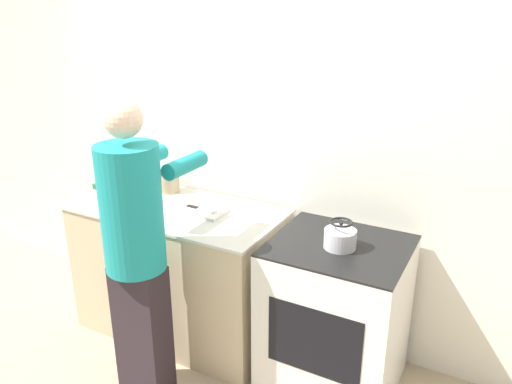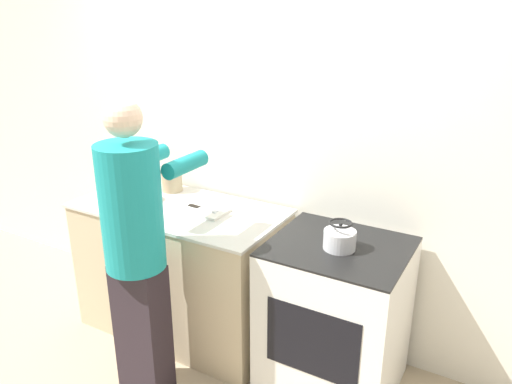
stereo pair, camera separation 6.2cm
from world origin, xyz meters
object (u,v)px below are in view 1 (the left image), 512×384
(oven, at_px, (335,316))
(bowl_prep, at_px, (135,212))
(person, at_px, (137,246))
(knife, at_px, (201,209))
(cutting_board, at_px, (198,210))
(kettle, at_px, (340,237))
(canister_jar, at_px, (169,181))

(oven, xyz_separation_m, bowl_prep, (-1.21, -0.24, 0.49))
(person, bearing_deg, knife, 89.42)
(person, xyz_separation_m, cutting_board, (-0.02, 0.59, -0.01))
(kettle, bearing_deg, canister_jar, 169.06)
(knife, distance_m, canister_jar, 0.45)
(person, height_order, canister_jar, person)
(canister_jar, bearing_deg, kettle, -10.94)
(canister_jar, bearing_deg, cutting_board, -28.50)
(kettle, xyz_separation_m, bowl_prep, (-1.22, -0.21, -0.03))
(oven, distance_m, canister_jar, 1.43)
(knife, bearing_deg, kettle, -0.11)
(knife, bearing_deg, bowl_prep, -135.79)
(oven, distance_m, cutting_board, 1.04)
(oven, relative_size, person, 0.53)
(bowl_prep, xyz_separation_m, canister_jar, (-0.10, 0.46, 0.04))
(cutting_board, distance_m, knife, 0.03)
(person, relative_size, bowl_prep, 13.10)
(person, xyz_separation_m, kettle, (0.93, 0.53, 0.04))
(oven, bearing_deg, person, -148.40)
(kettle, bearing_deg, knife, 176.83)
(cutting_board, bearing_deg, bowl_prep, -136.37)
(oven, xyz_separation_m, kettle, (0.01, -0.03, 0.51))
(cutting_board, relative_size, knife, 1.68)
(oven, relative_size, cutting_board, 2.46)
(cutting_board, height_order, canister_jar, canister_jar)
(kettle, bearing_deg, oven, 109.28)
(oven, bearing_deg, canister_jar, 170.32)
(person, height_order, knife, person)
(kettle, distance_m, canister_jar, 1.35)
(cutting_board, bearing_deg, person, -88.28)
(oven, xyz_separation_m, cutting_board, (-0.94, 0.02, 0.46))
(bowl_prep, bearing_deg, person, -48.01)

